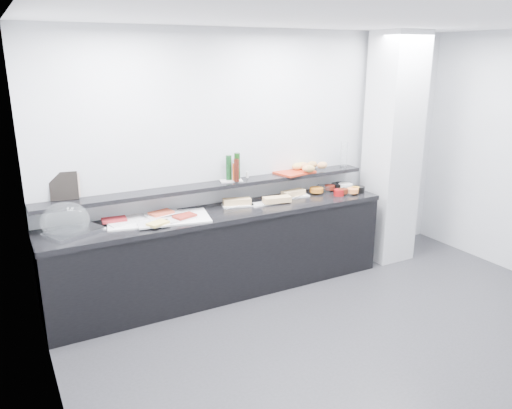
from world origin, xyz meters
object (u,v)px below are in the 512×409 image
cloche_base (74,232)px  framed_print (64,186)px  carafe (344,155)px  condiment_tray (231,181)px  bread_tray (295,172)px  sandwich_plate_mid (264,204)px

cloche_base → framed_print: 0.46m
carafe → condiment_tray: bearing=179.5°
condiment_tray → bread_tray: bread_tray is taller
sandwich_plate_mid → condiment_tray: (-0.29, 0.18, 0.25)m
framed_print → carafe: 3.13m
sandwich_plate_mid → carafe: (1.18, 0.17, 0.39)m
sandwich_plate_mid → bread_tray: (0.50, 0.18, 0.25)m
cloche_base → framed_print: size_ratio=1.77×
framed_print → bread_tray: (2.45, -0.09, -0.12)m
cloche_base → carafe: carafe is taller
condiment_tray → bread_tray: bearing=13.7°
sandwich_plate_mid → bread_tray: 0.59m
cloche_base → sandwich_plate_mid: cloche_base is taller
cloche_base → bread_tray: 2.46m
framed_print → carafe: carafe is taller
sandwich_plate_mid → carafe: bearing=6.9°
cloche_base → sandwich_plate_mid: 1.94m
framed_print → cloche_base: bearing=-77.5°
cloche_base → bread_tray: bread_tray is taller
condiment_tray → carafe: carafe is taller
condiment_tray → carafe: 1.48m
cloche_base → bread_tray: (2.44, 0.19, 0.24)m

